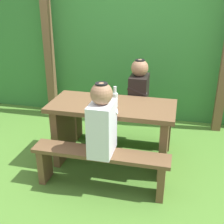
# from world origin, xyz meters

# --- Properties ---
(ground_plane) EXTENTS (12.00, 12.00, 0.00)m
(ground_plane) POSITION_xyz_m (0.00, 0.00, 0.00)
(ground_plane) COLOR #4C802D
(hedge_backdrop) EXTENTS (6.40, 0.64, 1.91)m
(hedge_backdrop) POSITION_xyz_m (0.00, 1.72, 0.96)
(hedge_backdrop) COLOR #367D36
(hedge_backdrop) RESTS_ON ground_plane
(pergola_post_left) EXTENTS (0.12, 0.12, 2.20)m
(pergola_post_left) POSITION_xyz_m (-1.29, 1.22, 1.10)
(pergola_post_left) COLOR brown
(pergola_post_left) RESTS_ON ground_plane
(picnic_table) EXTENTS (1.40, 0.64, 0.75)m
(picnic_table) POSITION_xyz_m (0.00, 0.00, 0.51)
(picnic_table) COLOR brown
(picnic_table) RESTS_ON ground_plane
(bench_near) EXTENTS (1.40, 0.24, 0.43)m
(bench_near) POSITION_xyz_m (0.00, -0.50, 0.31)
(bench_near) COLOR brown
(bench_near) RESTS_ON ground_plane
(bench_far) EXTENTS (1.40, 0.24, 0.43)m
(bench_far) POSITION_xyz_m (0.00, 0.50, 0.31)
(bench_far) COLOR brown
(bench_far) RESTS_ON ground_plane
(person_white_shirt) EXTENTS (0.25, 0.35, 0.72)m
(person_white_shirt) POSITION_xyz_m (0.02, -0.50, 0.76)
(person_white_shirt) COLOR silver
(person_white_shirt) RESTS_ON bench_near
(person_black_coat) EXTENTS (0.25, 0.35, 0.72)m
(person_black_coat) POSITION_xyz_m (0.22, 0.50, 0.76)
(person_black_coat) COLOR black
(person_black_coat) RESTS_ON bench_far
(drinking_glass) EXTENTS (0.07, 0.07, 0.08)m
(drinking_glass) POSITION_xyz_m (-0.15, 0.10, 0.79)
(drinking_glass) COLOR silver
(drinking_glass) RESTS_ON picnic_table
(bottle_left) EXTENTS (0.06, 0.06, 0.23)m
(bottle_left) POSITION_xyz_m (0.05, -0.06, 0.84)
(bottle_left) COLOR silver
(bottle_left) RESTS_ON picnic_table
(cell_phone) EXTENTS (0.11, 0.16, 0.01)m
(cell_phone) POSITION_xyz_m (-0.22, 0.13, 0.75)
(cell_phone) COLOR silver
(cell_phone) RESTS_ON picnic_table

